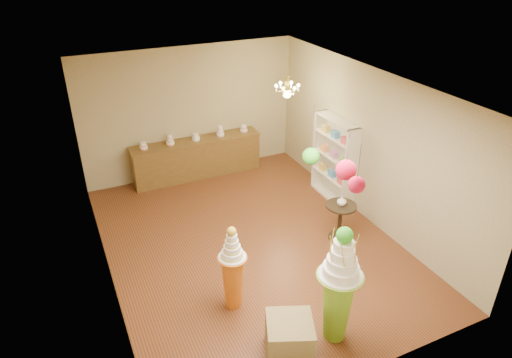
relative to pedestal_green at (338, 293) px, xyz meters
name	(u,v)px	position (x,y,z in m)	size (l,w,h in m)	color
floor	(249,242)	(-0.18, 2.55, -0.79)	(6.50, 6.50, 0.00)	#5B3018
ceiling	(248,86)	(-0.18, 2.55, 2.21)	(6.50, 6.50, 0.00)	white
wall_back	(191,112)	(-0.18, 5.80, 0.71)	(5.00, 0.04, 3.00)	tan
wall_front	(365,288)	(-0.18, -0.70, 0.71)	(5.00, 0.04, 3.00)	tan
wall_left	(98,203)	(-2.68, 2.55, 0.71)	(0.04, 6.50, 3.00)	tan
wall_right	(367,146)	(2.32, 2.55, 0.71)	(0.04, 6.50, 3.00)	tan
pedestal_green	(338,293)	(0.00, 0.00, 0.00)	(0.63, 0.63, 1.85)	#7AB929
pedestal_orange	(233,275)	(-1.07, 1.18, -0.21)	(0.52, 0.52, 1.44)	orange
burlap_riser	(289,338)	(-0.74, -0.01, -0.51)	(0.62, 0.62, 0.56)	#948251
sideboard	(197,157)	(-0.18, 5.52, -0.32)	(3.04, 0.54, 1.16)	brown
shelving_unit	(334,159)	(2.16, 3.35, 0.11)	(0.33, 1.20, 1.80)	silver
round_table	(340,217)	(1.41, 1.97, -0.32)	(0.65, 0.65, 0.73)	black
vase	(342,201)	(1.41, 1.97, 0.02)	(0.17, 0.17, 0.18)	silver
pom_red_left	(346,170)	(0.11, 0.26, 1.72)	(0.26, 0.26, 0.61)	#453B31
pom_green_mid	(311,156)	(0.28, 1.33, 1.42)	(0.26, 0.26, 0.92)	#453B31
pom_red_right	(357,185)	(0.07, -0.03, 1.67)	(0.21, 0.21, 0.64)	#453B31
chandelier	(287,91)	(1.33, 4.01, 1.51)	(0.68, 0.68, 0.85)	gold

